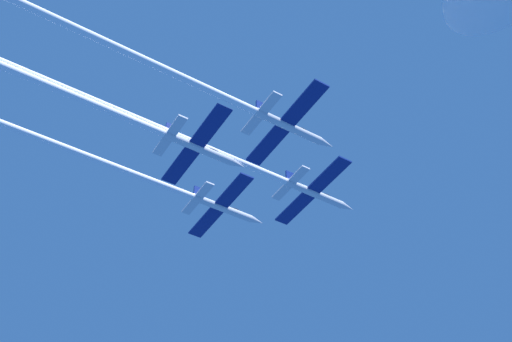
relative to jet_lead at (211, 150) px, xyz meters
name	(u,v)px	position (x,y,z in m)	size (l,w,h in m)	color
jet_lead	(211,150)	(0.00, 0.00, 0.00)	(16.51, 57.85, 2.73)	silver
jet_left_wing	(119,168)	(-10.02, -9.39, -0.01)	(16.51, 56.65, 2.73)	silver
jet_right_wing	(164,69)	(9.49, -11.59, -0.38)	(16.51, 59.29, 2.73)	silver
jet_slot	(85,100)	(0.25, -18.02, -0.87)	(16.51, 54.85, 2.73)	silver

